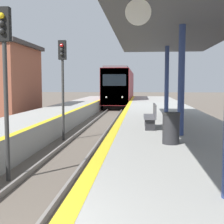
{
  "coord_description": "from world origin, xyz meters",
  "views": [
    {
      "loc": [
        2.58,
        -2.89,
        2.71
      ],
      "look_at": [
        0.41,
        20.92,
        0.56
      ],
      "focal_mm": 50.0,
      "sensor_mm": 36.0,
      "label": 1
    }
  ],
  "objects_px": {
    "trash_bin": "(171,128)",
    "bench": "(151,116)",
    "signal_mid": "(63,71)",
    "train": "(121,87)",
    "signal_near": "(5,62)"
  },
  "relations": [
    {
      "from": "trash_bin",
      "to": "bench",
      "type": "relative_size",
      "value": 0.58
    },
    {
      "from": "signal_mid",
      "to": "bench",
      "type": "distance_m",
      "value": 5.3
    },
    {
      "from": "signal_mid",
      "to": "trash_bin",
      "type": "distance_m",
      "value": 7.65
    },
    {
      "from": "train",
      "to": "bench",
      "type": "distance_m",
      "value": 29.01
    },
    {
      "from": "trash_bin",
      "to": "signal_mid",
      "type": "bearing_deg",
      "value": 127.78
    },
    {
      "from": "signal_near",
      "to": "signal_mid",
      "type": "bearing_deg",
      "value": 90.12
    },
    {
      "from": "signal_near",
      "to": "trash_bin",
      "type": "distance_m",
      "value": 4.92
    },
    {
      "from": "signal_near",
      "to": "bench",
      "type": "distance_m",
      "value": 5.71
    },
    {
      "from": "signal_near",
      "to": "trash_bin",
      "type": "height_order",
      "value": "signal_near"
    },
    {
      "from": "bench",
      "to": "signal_mid",
      "type": "bearing_deg",
      "value": 145.49
    },
    {
      "from": "signal_mid",
      "to": "signal_near",
      "type": "bearing_deg",
      "value": -89.88
    },
    {
      "from": "signal_mid",
      "to": "train",
      "type": "bearing_deg",
      "value": 87.56
    },
    {
      "from": "train",
      "to": "trash_bin",
      "type": "xyz_separation_m",
      "value": [
        3.44,
        -31.89,
        -0.84
      ]
    },
    {
      "from": "train",
      "to": "bench",
      "type": "bearing_deg",
      "value": -84.06
    },
    {
      "from": "signal_mid",
      "to": "trash_bin",
      "type": "xyz_separation_m",
      "value": [
        4.55,
        -5.87,
        -1.83
      ]
    }
  ]
}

